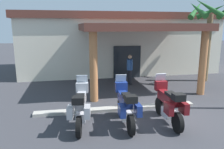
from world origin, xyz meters
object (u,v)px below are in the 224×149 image
object	(u,v)px
pedestrian	(130,67)
palm_tree_near_portico	(210,19)
motel_building	(117,42)
motorcycle_blue	(126,106)
motorcycle_maroon	(169,104)
motorcycle_silver	(81,107)

from	to	relation	value
pedestrian	palm_tree_near_portico	size ratio (longest dim) A/B	0.35
motel_building	motorcycle_blue	size ratio (longest dim) A/B	6.45
motorcycle_maroon	motorcycle_blue	bearing A→B (deg)	87.20
palm_tree_near_portico	motorcycle_maroon	bearing A→B (deg)	-132.43
motel_building	motorcycle_silver	world-z (taller)	motel_building
motorcycle_maroon	palm_tree_near_portico	size ratio (longest dim) A/B	0.44
palm_tree_near_portico	motorcycle_blue	bearing A→B (deg)	-140.69
motorcycle_blue	motorcycle_maroon	world-z (taller)	same
motorcycle_silver	motorcycle_blue	size ratio (longest dim) A/B	1.00
motorcycle_maroon	palm_tree_near_portico	world-z (taller)	palm_tree_near_portico
motorcycle_blue	palm_tree_near_portico	xyz separation A→B (m)	(6.42, 5.25, 3.08)
motorcycle_silver	motorcycle_blue	world-z (taller)	same
motel_building	motorcycle_maroon	xyz separation A→B (m)	(-0.28, -10.05, -1.48)
motorcycle_blue	pedestrian	bearing A→B (deg)	-15.16
motorcycle_silver	motorcycle_blue	xyz separation A→B (m)	(1.52, -0.16, 0.00)
motel_building	motorcycle_maroon	bearing A→B (deg)	-92.29
motorcycle_blue	palm_tree_near_portico	bearing A→B (deg)	-49.47
motorcycle_blue	pedestrian	xyz separation A→B (m)	(1.54, 5.24, 0.32)
motorcycle_maroon	pedestrian	size ratio (longest dim) A/B	1.27
pedestrian	palm_tree_near_portico	world-z (taller)	palm_tree_near_portico
motorcycle_blue	motorcycle_silver	bearing A→B (deg)	85.03
motorcycle_maroon	pedestrian	xyz separation A→B (m)	(0.02, 5.35, 0.32)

